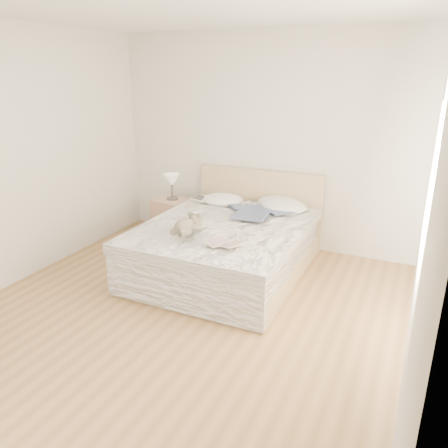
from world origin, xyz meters
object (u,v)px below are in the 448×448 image
(table_lamp, at_px, (172,181))
(photo_book, at_px, (205,199))
(nightstand, at_px, (172,219))
(teddy_bear, at_px, (185,232))
(childrens_book, at_px, (225,244))
(bed, at_px, (228,246))

(table_lamp, relative_size, photo_book, 1.04)
(nightstand, distance_m, photo_book, 0.63)
(teddy_bear, bearing_deg, childrens_book, -3.37)
(childrens_book, bearing_deg, photo_book, 150.72)
(childrens_book, relative_size, teddy_bear, 0.98)
(photo_book, xyz_separation_m, teddy_bear, (0.40, -1.22, 0.02))
(nightstand, distance_m, teddy_bear, 1.59)
(bed, distance_m, table_lamp, 1.38)
(nightstand, xyz_separation_m, table_lamp, (0.01, 0.01, 0.53))
(nightstand, relative_size, teddy_bear, 1.61)
(photo_book, height_order, childrens_book, photo_book)
(childrens_book, bearing_deg, bed, 138.55)
(bed, relative_size, teddy_bear, 6.17)
(nightstand, xyz_separation_m, photo_book, (0.53, -0.03, 0.35))
(nightstand, relative_size, childrens_book, 1.64)
(bed, xyz_separation_m, childrens_book, (0.28, -0.68, 0.32))
(bed, distance_m, nightstand, 1.29)
(table_lamp, height_order, childrens_book, table_lamp)
(table_lamp, distance_m, teddy_bear, 1.56)
(teddy_bear, bearing_deg, bed, 75.17)
(photo_book, xyz_separation_m, childrens_book, (0.88, -1.27, 0.00))
(bed, relative_size, childrens_book, 6.29)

